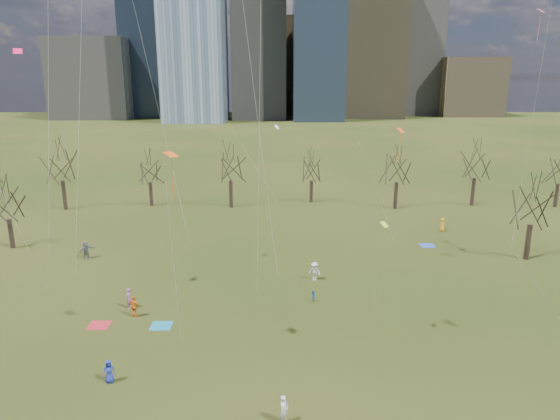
{
  "coord_description": "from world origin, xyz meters",
  "views": [
    {
      "loc": [
        -0.3,
        -31.33,
        18.51
      ],
      "look_at": [
        0.0,
        12.0,
        7.0
      ],
      "focal_mm": 32.0,
      "sensor_mm": 36.0,
      "label": 1
    }
  ],
  "objects_px": {
    "blanket_teal": "(161,326)",
    "blanket_crimson": "(99,325)",
    "blanket_navy": "(427,246)",
    "person_1": "(284,410)",
    "person_0": "(109,371)",
    "person_4": "(134,307)"
  },
  "relations": [
    {
      "from": "blanket_navy",
      "to": "person_1",
      "type": "xyz_separation_m",
      "value": [
        -16.8,
        -30.11,
        0.86
      ]
    },
    {
      "from": "person_4",
      "to": "blanket_teal",
      "type": "bearing_deg",
      "value": 169.62
    },
    {
      "from": "blanket_navy",
      "to": "blanket_crimson",
      "type": "bearing_deg",
      "value": -148.83
    },
    {
      "from": "blanket_teal",
      "to": "person_1",
      "type": "height_order",
      "value": "person_1"
    },
    {
      "from": "person_1",
      "to": "person_4",
      "type": "height_order",
      "value": "person_4"
    },
    {
      "from": "person_4",
      "to": "person_1",
      "type": "bearing_deg",
      "value": 154.56
    },
    {
      "from": "blanket_navy",
      "to": "person_4",
      "type": "distance_m",
      "value": 33.38
    },
    {
      "from": "person_0",
      "to": "blanket_navy",
      "type": "bearing_deg",
      "value": 24.25
    },
    {
      "from": "blanket_teal",
      "to": "blanket_crimson",
      "type": "relative_size",
      "value": 1.0
    },
    {
      "from": "blanket_crimson",
      "to": "person_4",
      "type": "height_order",
      "value": "person_4"
    },
    {
      "from": "blanket_navy",
      "to": "person_1",
      "type": "distance_m",
      "value": 34.49
    },
    {
      "from": "blanket_navy",
      "to": "blanket_crimson",
      "type": "relative_size",
      "value": 1.0
    },
    {
      "from": "blanket_navy",
      "to": "person_1",
      "type": "bearing_deg",
      "value": -119.15
    },
    {
      "from": "blanket_navy",
      "to": "person_0",
      "type": "height_order",
      "value": "person_0"
    },
    {
      "from": "person_1",
      "to": "blanket_navy",
      "type": "bearing_deg",
      "value": 6.13
    },
    {
      "from": "person_0",
      "to": "person_1",
      "type": "distance_m",
      "value": 11.58
    },
    {
      "from": "person_0",
      "to": "person_1",
      "type": "relative_size",
      "value": 0.88
    },
    {
      "from": "blanket_teal",
      "to": "blanket_navy",
      "type": "distance_m",
      "value": 32.19
    },
    {
      "from": "blanket_teal",
      "to": "blanket_navy",
      "type": "height_order",
      "value": "same"
    },
    {
      "from": "blanket_teal",
      "to": "person_0",
      "type": "distance_m",
      "value": 7.52
    },
    {
      "from": "person_0",
      "to": "person_4",
      "type": "relative_size",
      "value": 0.86
    },
    {
      "from": "blanket_teal",
      "to": "blanket_crimson",
      "type": "bearing_deg",
      "value": 178.45
    }
  ]
}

